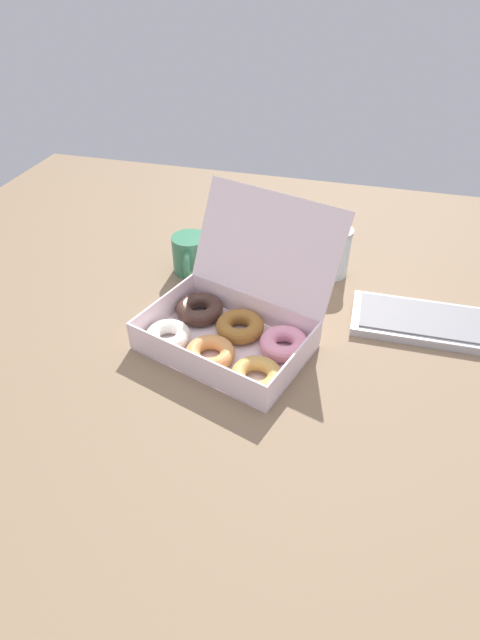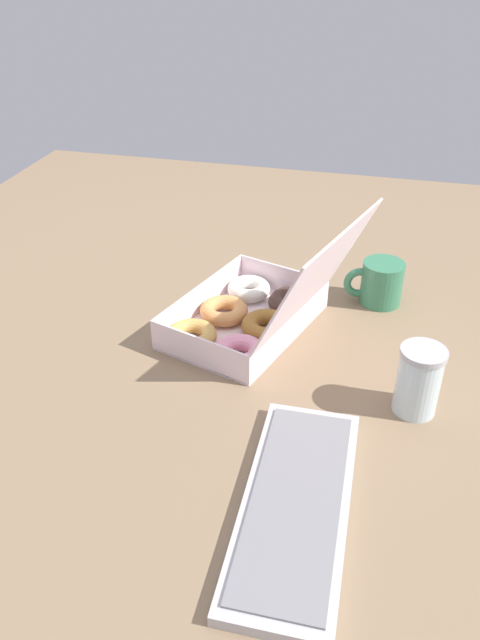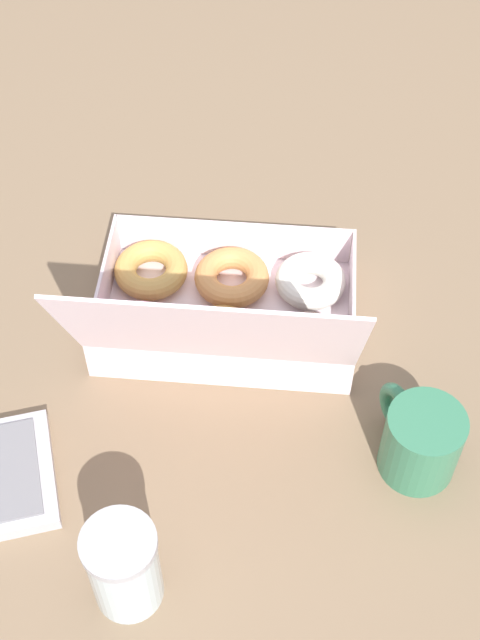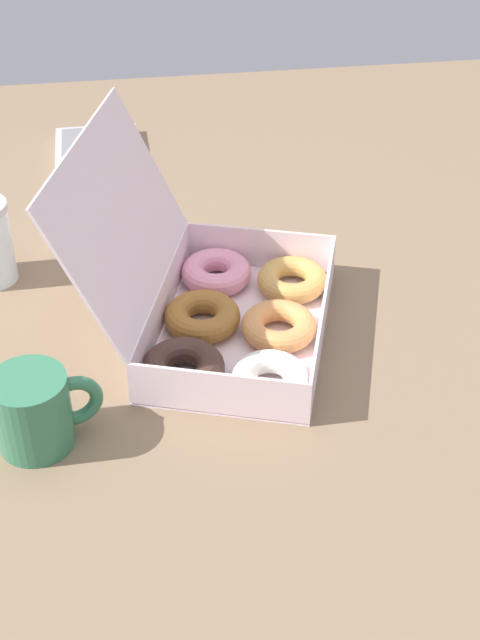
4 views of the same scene
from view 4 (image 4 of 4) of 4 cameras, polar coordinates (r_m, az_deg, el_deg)
The scene contains 4 objects.
ground_plane at distance 114.07cm, azimuth 0.72°, elevation -2.19°, with size 180.00×180.00×2.00cm, color #846B50.
donut_box at distance 113.93cm, azimuth -0.92°, elevation 0.58°, with size 39.24×38.48×25.77cm.
keyboard at distance 150.22cm, azimuth -9.00°, elevation 8.90°, with size 38.27×14.85×2.20cm.
coffee_mug at distance 100.49cm, azimuth -12.93°, elevation -5.61°, with size 8.60×12.22×9.15cm.
Camera 4 is at (-86.76, 13.78, 71.77)cm, focal length 50.00 mm.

